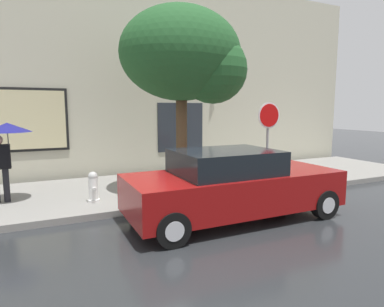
{
  "coord_description": "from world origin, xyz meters",
  "views": [
    {
      "loc": [
        -2.71,
        -6.03,
        2.37
      ],
      "look_at": [
        0.95,
        1.8,
        1.2
      ],
      "focal_mm": 30.7,
      "sensor_mm": 36.0,
      "label": 1
    }
  ],
  "objects_px": {
    "street_tree": "(188,58)",
    "stop_sign": "(268,127)",
    "fire_hydrant": "(93,187)",
    "pedestrian_with_umbrella": "(5,138)",
    "parked_car": "(233,185)"
  },
  "relations": [
    {
      "from": "pedestrian_with_umbrella",
      "to": "stop_sign",
      "type": "bearing_deg",
      "value": -9.37
    },
    {
      "from": "street_tree",
      "to": "stop_sign",
      "type": "bearing_deg",
      "value": -10.82
    },
    {
      "from": "fire_hydrant",
      "to": "stop_sign",
      "type": "relative_size",
      "value": 0.3
    },
    {
      "from": "fire_hydrant",
      "to": "street_tree",
      "type": "bearing_deg",
      "value": 4.25
    },
    {
      "from": "stop_sign",
      "to": "parked_car",
      "type": "bearing_deg",
      "value": -141.96
    },
    {
      "from": "parked_car",
      "to": "stop_sign",
      "type": "distance_m",
      "value": 3.19
    },
    {
      "from": "fire_hydrant",
      "to": "street_tree",
      "type": "xyz_separation_m",
      "value": [
        2.59,
        0.19,
        3.22
      ]
    },
    {
      "from": "parked_car",
      "to": "fire_hydrant",
      "type": "bearing_deg",
      "value": 141.11
    },
    {
      "from": "parked_car",
      "to": "fire_hydrant",
      "type": "distance_m",
      "value": 3.36
    },
    {
      "from": "pedestrian_with_umbrella",
      "to": "parked_car",
      "type": "bearing_deg",
      "value": -33.66
    },
    {
      "from": "street_tree",
      "to": "parked_car",
      "type": "bearing_deg",
      "value": -89.58
    },
    {
      "from": "parked_car",
      "to": "stop_sign",
      "type": "height_order",
      "value": "stop_sign"
    },
    {
      "from": "parked_car",
      "to": "pedestrian_with_umbrella",
      "type": "height_order",
      "value": "pedestrian_with_umbrella"
    },
    {
      "from": "fire_hydrant",
      "to": "street_tree",
      "type": "height_order",
      "value": "street_tree"
    },
    {
      "from": "fire_hydrant",
      "to": "pedestrian_with_umbrella",
      "type": "bearing_deg",
      "value": 154.96
    }
  ]
}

